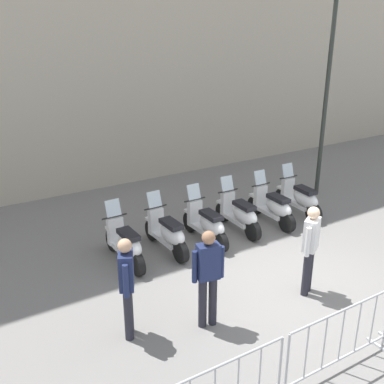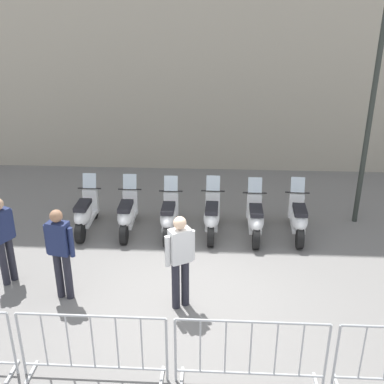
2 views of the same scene
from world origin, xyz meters
TOP-DOWN VIEW (x-y plane):
  - ground_plane at (0.00, 0.00)m, footprint 120.00×120.00m
  - motorcycle_0 at (-2.09, 2.86)m, footprint 0.59×1.72m
  - motorcycle_1 at (-1.12, 2.73)m, footprint 0.57×1.73m
  - motorcycle_2 at (-0.15, 2.54)m, footprint 0.60×1.72m
  - motorcycle_3 at (0.82, 2.48)m, footprint 0.63×1.72m
  - motorcycle_4 at (1.79, 2.28)m, footprint 0.62×1.72m
  - motorcycle_5 at (2.76, 2.23)m, footprint 0.67×1.72m
  - barrier_segment_1 at (-1.32, -1.74)m, footprint 2.06×0.69m
  - street_lamp at (4.43, 2.92)m, footprint 0.36×0.36m
  - officer_near_row_end at (-3.25, 0.83)m, footprint 0.38×0.48m
  - officer_mid_plaza at (-2.10, 0.25)m, footprint 0.53×0.32m
  - officer_by_barriers at (-0.03, -0.17)m, footprint 0.51×0.34m

SIDE VIEW (x-z plane):
  - ground_plane at x=0.00m, z-range 0.00..0.00m
  - motorcycle_0 at x=-2.09m, z-range -0.16..1.07m
  - motorcycle_1 at x=-1.12m, z-range -0.16..1.07m
  - motorcycle_2 at x=-0.15m, z-range -0.16..1.07m
  - motorcycle_3 at x=0.82m, z-range -0.16..1.07m
  - motorcycle_4 at x=1.79m, z-range -0.16..1.07m
  - motorcycle_5 at x=2.76m, z-range -0.16..1.07m
  - barrier_segment_1 at x=-1.32m, z-range -0.01..1.06m
  - officer_near_row_end at x=-3.25m, z-range 0.12..1.85m
  - officer_mid_plaza at x=-2.10m, z-range 0.12..1.85m
  - officer_by_barriers at x=-0.03m, z-range 0.12..1.85m
  - street_lamp at x=4.43m, z-range 0.59..6.21m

